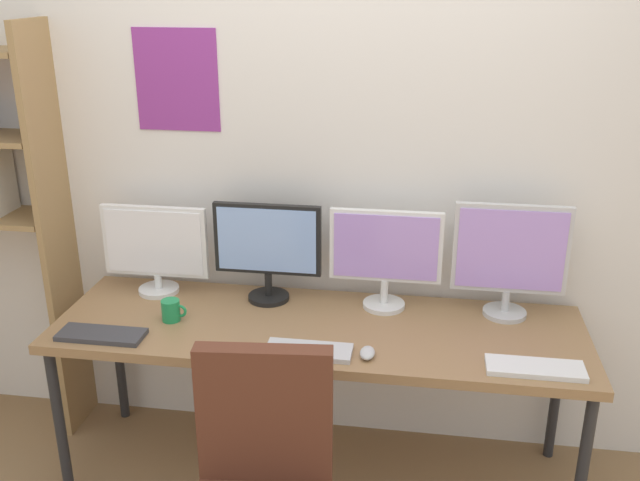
{
  "coord_description": "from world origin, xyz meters",
  "views": [
    {
      "loc": [
        0.4,
        -1.94,
        2.08
      ],
      "look_at": [
        0.0,
        0.65,
        1.09
      ],
      "focal_mm": 39.59,
      "sensor_mm": 36.0,
      "label": 1
    }
  ],
  "objects": [
    {
      "name": "keyboard_left",
      "position": [
        -0.83,
        0.37,
        0.75
      ],
      "size": [
        0.34,
        0.13,
        0.02
      ],
      "primitive_type": "cube",
      "color": "#38383D",
      "rests_on": "desk"
    },
    {
      "name": "keyboard_right",
      "position": [
        0.83,
        0.37,
        0.75
      ],
      "size": [
        0.35,
        0.13,
        0.02
      ],
      "primitive_type": "cube",
      "color": "silver",
      "rests_on": "desk"
    },
    {
      "name": "monitor_far_left",
      "position": [
        -0.76,
        0.81,
        0.95
      ],
      "size": [
        0.47,
        0.18,
        0.4
      ],
      "color": "silver",
      "rests_on": "desk"
    },
    {
      "name": "monitor_center_left",
      "position": [
        -0.25,
        0.81,
        0.99
      ],
      "size": [
        0.46,
        0.18,
        0.44
      ],
      "color": "black",
      "rests_on": "desk"
    },
    {
      "name": "monitor_far_right",
      "position": [
        0.76,
        0.81,
        1.01
      ],
      "size": [
        0.46,
        0.18,
        0.48
      ],
      "color": "silver",
      "rests_on": "desk"
    },
    {
      "name": "coffee_mug",
      "position": [
        -0.6,
        0.55,
        0.79
      ],
      "size": [
        0.11,
        0.08,
        0.09
      ],
      "color": "#1E8C4C",
      "rests_on": "desk"
    },
    {
      "name": "computer_mouse",
      "position": [
        0.22,
        0.38,
        0.76
      ],
      "size": [
        0.06,
        0.1,
        0.03
      ],
      "primitive_type": "ellipsoid",
      "color": "silver",
      "rests_on": "desk"
    },
    {
      "name": "wall_back",
      "position": [
        -0.0,
        1.02,
        1.3
      ],
      "size": [
        4.56,
        0.11,
        2.6
      ],
      "color": "silver",
      "rests_on": "ground_plane"
    },
    {
      "name": "monitor_center_right",
      "position": [
        0.25,
        0.81,
        0.99
      ],
      "size": [
        0.47,
        0.18,
        0.43
      ],
      "color": "silver",
      "rests_on": "desk"
    },
    {
      "name": "desk",
      "position": [
        0.0,
        0.6,
        0.69
      ],
      "size": [
        2.16,
        0.68,
        0.74
      ],
      "color": "#936D47",
      "rests_on": "ground_plane"
    },
    {
      "name": "keyboard_center",
      "position": [
        0.0,
        0.37,
        0.75
      ],
      "size": [
        0.33,
        0.13,
        0.02
      ],
      "primitive_type": "cube",
      "color": "silver",
      "rests_on": "desk"
    }
  ]
}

